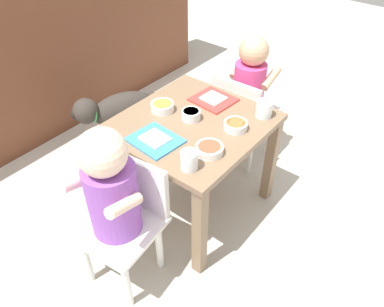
% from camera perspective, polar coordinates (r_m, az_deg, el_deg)
% --- Properties ---
extents(ground_plane, '(7.00, 7.00, 0.00)m').
position_cam_1_polar(ground_plane, '(1.88, -0.00, -7.38)').
color(ground_plane, '#B2ADA3').
extents(kitchen_cabinet_back, '(2.34, 0.35, 0.99)m').
position_cam_1_polar(kitchen_cabinet_back, '(2.36, -23.12, 14.64)').
color(kitchen_cabinet_back, brown).
rests_on(kitchen_cabinet_back, ground).
extents(dining_table, '(0.60, 0.56, 0.48)m').
position_cam_1_polar(dining_table, '(1.61, -0.00, 2.33)').
color(dining_table, '#7A6047').
rests_on(dining_table, ground).
extents(seated_child_left, '(0.31, 0.31, 0.72)m').
position_cam_1_polar(seated_child_left, '(1.32, -11.63, -5.82)').
color(seated_child_left, white).
rests_on(seated_child_left, ground).
extents(seated_child_right, '(0.29, 0.29, 0.69)m').
position_cam_1_polar(seated_child_right, '(1.92, 8.37, 9.72)').
color(seated_child_right, white).
rests_on(seated_child_right, ground).
extents(dog, '(0.46, 0.30, 0.33)m').
position_cam_1_polar(dog, '(2.16, -11.21, 6.37)').
color(dog, '#332D28').
rests_on(dog, ground).
extents(food_tray_left, '(0.17, 0.20, 0.02)m').
position_cam_1_polar(food_tray_left, '(1.46, -5.54, 2.05)').
color(food_tray_left, '#388CD8').
rests_on(food_tray_left, dining_table).
extents(food_tray_right, '(0.17, 0.19, 0.02)m').
position_cam_1_polar(food_tray_right, '(1.70, 3.22, 8.10)').
color(food_tray_right, red).
rests_on(food_tray_right, dining_table).
extents(water_cup_left, '(0.06, 0.06, 0.07)m').
position_cam_1_polar(water_cup_left, '(1.32, -0.42, -1.19)').
color(water_cup_left, white).
rests_on(water_cup_left, dining_table).
extents(water_cup_right, '(0.07, 0.07, 0.07)m').
position_cam_1_polar(water_cup_right, '(1.61, 10.72, 6.43)').
color(water_cup_right, white).
rests_on(water_cup_right, dining_table).
extents(cereal_bowl_left_side, '(0.10, 0.10, 0.04)m').
position_cam_1_polar(cereal_bowl_left_side, '(1.63, -4.46, 7.02)').
color(cereal_bowl_left_side, white).
rests_on(cereal_bowl_left_side, dining_table).
extents(cereal_bowl_right_side, '(0.10, 0.10, 0.03)m').
position_cam_1_polar(cereal_bowl_right_side, '(1.52, 6.54, 4.22)').
color(cereal_bowl_right_side, white).
rests_on(cereal_bowl_right_side, dining_table).
extents(veggie_bowl_near, '(0.10, 0.10, 0.03)m').
position_cam_1_polar(veggie_bowl_near, '(1.39, 2.62, 0.65)').
color(veggie_bowl_near, white).
rests_on(veggie_bowl_near, dining_table).
extents(veggie_bowl_far, '(0.08, 0.08, 0.04)m').
position_cam_1_polar(veggie_bowl_far, '(1.57, -0.15, 5.85)').
color(veggie_bowl_far, white).
rests_on(veggie_bowl_far, dining_table).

